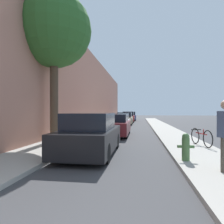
{
  "coord_description": "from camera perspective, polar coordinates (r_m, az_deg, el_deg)",
  "views": [
    {
      "loc": [
        0.84,
        -0.61,
        1.59
      ],
      "look_at": [
        -0.65,
        10.13,
        1.54
      ],
      "focal_mm": 32.41,
      "sensor_mm": 36.0,
      "label": 1
    }
  ],
  "objects": [
    {
      "name": "ground_plane",
      "position": [
        16.71,
        5.02,
        -5.19
      ],
      "size": [
        120.0,
        120.0,
        0.0
      ],
      "primitive_type": "plane",
      "color": "#3D3D3F"
    },
    {
      "name": "sidewalk_left",
      "position": [
        17.1,
        -4.77,
        -4.87
      ],
      "size": [
        2.0,
        52.0,
        0.12
      ],
      "color": "#ADA89E",
      "rests_on": "ground"
    },
    {
      "name": "sidewalk_right",
      "position": [
        16.81,
        14.98,
        -4.96
      ],
      "size": [
        2.0,
        52.0,
        0.12
      ],
      "color": "#ADA89E",
      "rests_on": "ground"
    },
    {
      "name": "building_facade_left",
      "position": [
        17.5,
        -9.12,
        7.12
      ],
      "size": [
        0.7,
        52.0,
        7.35
      ],
      "color": "tan",
      "rests_on": "ground"
    },
    {
      "name": "parked_car_black",
      "position": [
        7.53,
        -6.0,
        -6.46
      ],
      "size": [
        1.76,
        4.15,
        1.51
      ],
      "color": "black",
      "rests_on": "ground"
    },
    {
      "name": "parked_car_maroon",
      "position": [
        13.08,
        0.76,
        -3.75
      ],
      "size": [
        1.84,
        4.34,
        1.39
      ],
      "color": "black",
      "rests_on": "ground"
    },
    {
      "name": "parked_car_white",
      "position": [
        18.14,
        2.03,
        -2.69
      ],
      "size": [
        1.84,
        3.95,
        1.38
      ],
      "color": "black",
      "rests_on": "ground"
    },
    {
      "name": "parked_car_champagne",
      "position": [
        23.75,
        3.65,
        -1.92
      ],
      "size": [
        1.77,
        4.17,
        1.44
      ],
      "color": "black",
      "rests_on": "ground"
    },
    {
      "name": "parked_car_red",
      "position": [
        29.52,
        4.66,
        -1.45
      ],
      "size": [
        1.7,
        4.21,
        1.52
      ],
      "color": "black",
      "rests_on": "ground"
    },
    {
      "name": "parked_car_navy",
      "position": [
        34.57,
        5.23,
        -1.21
      ],
      "size": [
        1.86,
        4.0,
        1.49
      ],
      "color": "black",
      "rests_on": "ground"
    },
    {
      "name": "street_tree_near",
      "position": [
        10.93,
        -16.04,
        21.15
      ],
      "size": [
        3.63,
        3.63,
        7.23
      ],
      "color": "#4C3A2B",
      "rests_on": "sidewalk_left"
    },
    {
      "name": "fire_hydrant",
      "position": [
        6.46,
        20.08,
        -9.12
      ],
      "size": [
        0.48,
        0.22,
        0.81
      ],
      "color": "#47703D",
      "rests_on": "sidewalk_right"
    },
    {
      "name": "bicycle",
      "position": [
        9.39,
        23.83,
        -6.5
      ],
      "size": [
        0.52,
        1.71,
        0.71
      ],
      "rotation": [
        0.0,
        0.0,
        0.22
      ],
      "color": "black",
      "rests_on": "sidewalk_right"
    }
  ]
}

